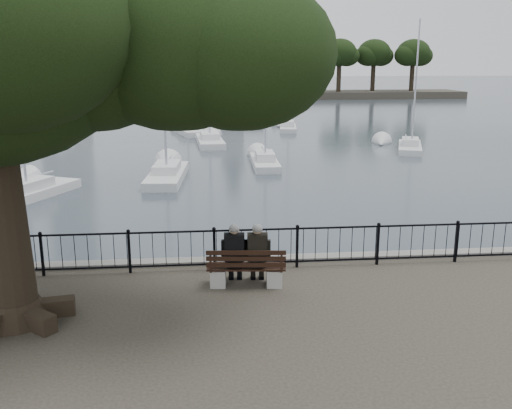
{
  "coord_description": "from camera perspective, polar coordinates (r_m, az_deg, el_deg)",
  "views": [
    {
      "loc": [
        -1.23,
        -10.45,
        4.91
      ],
      "look_at": [
        0.0,
        2.5,
        1.6
      ],
      "focal_mm": 40.0,
      "sensor_mm": 36.0,
      "label": 1
    }
  ],
  "objects": [
    {
      "name": "sailboat_b",
      "position": [
        29.25,
        -8.88,
        3.15
      ],
      "size": [
        2.06,
        6.02,
        12.56
      ],
      "color": "silver",
      "rests_on": "ground"
    },
    {
      "name": "bench",
      "position": [
        12.76,
        -0.99,
        -6.82
      ],
      "size": [
        1.78,
        0.67,
        0.92
      ],
      "color": "#99978E",
      "rests_on": "ground"
    },
    {
      "name": "harbor",
      "position": [
        14.55,
        -0.19,
        -7.55
      ],
      "size": [
        260.0,
        260.0,
        1.2
      ],
      "color": "slate",
      "rests_on": "ground"
    },
    {
      "name": "lion_monument",
      "position": [
        60.58,
        -2.39,
        10.76
      ],
      "size": [
        5.97,
        5.97,
        8.81
      ],
      "color": "slate",
      "rests_on": "ground"
    },
    {
      "name": "sailboat_h",
      "position": [
        47.72,
        -6.83,
        7.56
      ],
      "size": [
        3.19,
        6.18,
        14.88
      ],
      "color": "silver",
      "rests_on": "ground"
    },
    {
      "name": "railing",
      "position": [
        13.71,
        -0.0,
        -4.22
      ],
      "size": [
        22.06,
        0.06,
        1.0
      ],
      "color": "black",
      "rests_on": "ground"
    },
    {
      "name": "far_shore",
      "position": [
        93.82,
        11.46,
        12.83
      ],
      "size": [
        30.0,
        8.6,
        9.18
      ],
      "color": "#2F2B23",
      "rests_on": "ground"
    },
    {
      "name": "sailboat_f",
      "position": [
        41.37,
        -4.64,
        6.5
      ],
      "size": [
        2.1,
        6.26,
        12.62
      ],
      "color": "silver",
      "rests_on": "ground"
    },
    {
      "name": "sailboat_d",
      "position": [
        39.76,
        15.14,
        5.64
      ],
      "size": [
        3.13,
        5.43,
        8.64
      ],
      "color": "silver",
      "rests_on": "ground"
    },
    {
      "name": "tree",
      "position": [
        11.11,
        -21.58,
        15.76
      ],
      "size": [
        10.02,
        7.0,
        8.18
      ],
      "color": "black",
      "rests_on": "ground"
    },
    {
      "name": "person_right",
      "position": [
        12.73,
        0.14,
        -5.18
      ],
      "size": [
        0.44,
        0.74,
        1.45
      ],
      "color": "black",
      "rests_on": "ground"
    },
    {
      "name": "sailboat_g",
      "position": [
        49.72,
        3.2,
        7.79
      ],
      "size": [
        2.02,
        5.11,
        9.99
      ],
      "color": "silver",
      "rests_on": "ground"
    },
    {
      "name": "person_left",
      "position": [
        12.73,
        -2.15,
        -5.18
      ],
      "size": [
        0.44,
        0.74,
        1.45
      ],
      "color": "black",
      "rests_on": "ground"
    },
    {
      "name": "sailboat_a",
      "position": [
        26.91,
        -21.73,
        1.25
      ],
      "size": [
        3.62,
        5.51,
        10.51
      ],
      "color": "silver",
      "rests_on": "ground"
    },
    {
      "name": "sailboat_e",
      "position": [
        45.52,
        -19.05,
        6.53
      ],
      "size": [
        2.52,
        5.67,
        13.2
      ],
      "color": "silver",
      "rests_on": "ground"
    },
    {
      "name": "sailboat_c",
      "position": [
        32.73,
        0.88,
        4.41
      ],
      "size": [
        1.51,
        5.05,
        9.66
      ],
      "color": "silver",
      "rests_on": "ground"
    }
  ]
}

